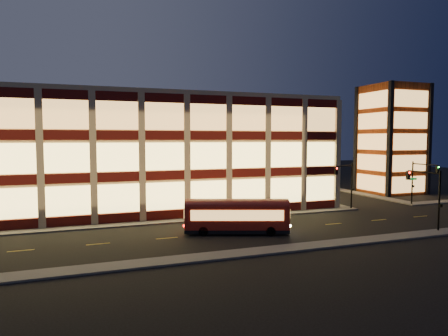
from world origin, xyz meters
name	(u,v)px	position (x,y,z in m)	size (l,w,h in m)	color
ground	(174,224)	(0.00, 0.00, 0.00)	(200.00, 200.00, 0.00)	black
sidewalk_office_south	(144,223)	(-3.00, 1.00, 0.07)	(54.00, 2.00, 0.15)	#514F4C
sidewalk_office_east	(287,193)	(23.00, 17.00, 0.07)	(2.00, 30.00, 0.15)	#514F4C
sidewalk_tower_south	(446,202)	(40.00, 1.00, 0.07)	(14.00, 2.00, 0.15)	#514F4C
sidewalk_tower_west	(342,190)	(34.00, 17.00, 0.07)	(2.00, 30.00, 0.15)	#514F4C
sidewalk_near	(211,256)	(0.00, -13.00, 0.07)	(100.00, 2.00, 0.15)	#514F4C
office_building	(127,152)	(-2.91, 16.91, 7.25)	(50.45, 30.45, 14.50)	tan
stair_tower	(391,139)	(39.95, 11.95, 8.99)	(8.60, 8.60, 18.00)	#8C3814
traffic_signal_far	(346,178)	(22.21, 0.24, 4.11)	(3.79, 1.87, 6.00)	black
traffic_signal_right	(421,176)	(33.50, -0.62, 4.10)	(1.20, 4.37, 6.00)	black
traffic_signal_near	(427,188)	(23.50, -11.03, 4.13)	(0.32, 4.45, 6.00)	black
trolley_bus	(237,214)	(4.74, -6.35, 1.85)	(10.10, 5.67, 3.34)	maroon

